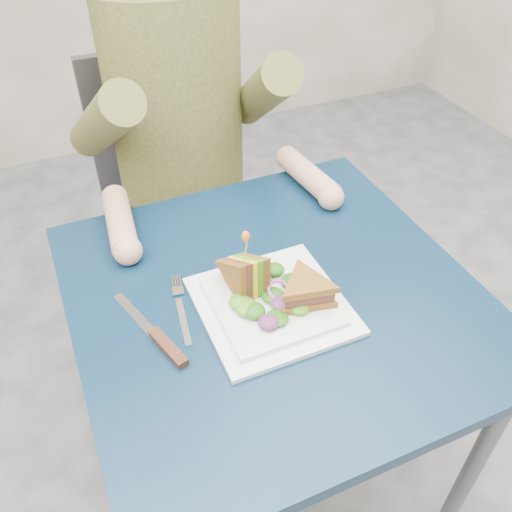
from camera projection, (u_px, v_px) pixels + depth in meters
name	position (u px, v px, depth m)	size (l,w,h in m)	color
ground	(269.00, 477.00, 1.51)	(4.00, 4.00, 0.00)	#58585B
table	(274.00, 320.00, 1.08)	(0.75, 0.75, 0.73)	black
chair	(177.00, 188.00, 1.63)	(0.42, 0.40, 0.93)	#47474C
diner	(176.00, 83.00, 1.30)	(0.54, 0.59, 0.74)	#505124
plate	(272.00, 304.00, 0.99)	(0.26, 0.26, 0.02)	white
sandwich_flat	(306.00, 291.00, 0.97)	(0.14, 0.14, 0.05)	brown
sandwich_upright	(246.00, 276.00, 0.99)	(0.08, 0.13, 0.13)	brown
fork	(181.00, 310.00, 0.99)	(0.05, 0.18, 0.01)	silver
knife	(162.00, 341.00, 0.93)	(0.08, 0.22, 0.02)	silver
toothpick	(246.00, 249.00, 0.94)	(0.00, 0.00, 0.06)	tan
toothpick_frill	(246.00, 236.00, 0.92)	(0.01, 0.01, 0.02)	orange
lettuce_spill	(272.00, 292.00, 0.99)	(0.15, 0.13, 0.02)	#337A14
onion_ring	(278.00, 290.00, 0.98)	(0.04, 0.04, 0.01)	#9E4C7A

